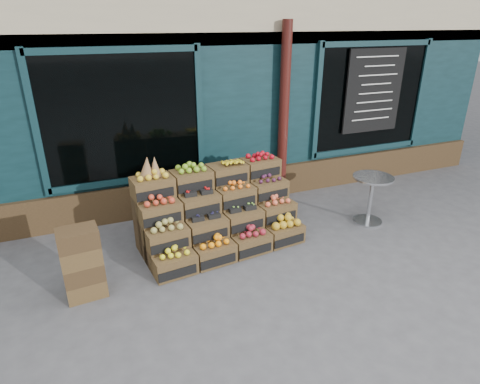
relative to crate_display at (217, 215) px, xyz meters
name	(u,v)px	position (x,y,z in m)	size (l,w,h in m)	color
ground	(271,263)	(0.51, -0.86, -0.45)	(60.00, 60.00, 0.00)	#48484B
shop_facade	(176,58)	(0.51, 4.26, 1.94)	(12.00, 6.24, 4.80)	#0D272C
crate_display	(217,215)	(0.00, 0.00, 0.00)	(2.46, 1.39, 1.47)	#4F3A1F
spare_crates	(82,263)	(-1.95, -0.64, 0.01)	(0.49, 0.36, 0.93)	#4F3A1F
bistro_table	(371,194)	(2.59, -0.34, 0.06)	(0.66, 0.66, 0.83)	silver
shopkeeper	(100,154)	(-1.49, 1.86, 0.60)	(0.77, 0.50, 2.10)	#19581C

